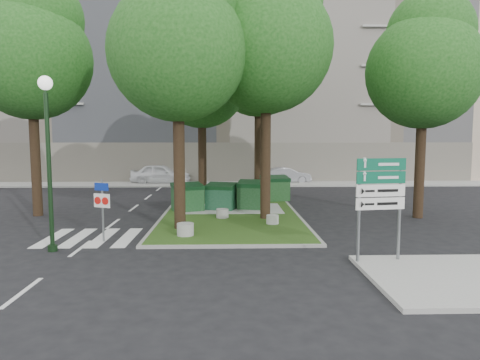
{
  "coord_description": "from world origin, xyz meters",
  "views": [
    {
      "loc": [
        0.38,
        -13.93,
        3.68
      ],
      "look_at": [
        0.84,
        2.51,
        2.0
      ],
      "focal_mm": 32.0,
      "sensor_mm": 36.0,
      "label": 1
    }
  ],
  "objects_px": {
    "tree_median_far": "(260,58)",
    "bollard_mid": "(222,213)",
    "street_lamp": "(48,143)",
    "car_white": "(161,174)",
    "tree_median_near_left": "(180,39)",
    "dumpster_d": "(275,188)",
    "tree_street_left": "(33,48)",
    "tree_street_right": "(426,61)",
    "litter_bin": "(266,187)",
    "tree_median_mid": "(203,74)",
    "car_silver": "(286,175)",
    "traffic_sign_pole": "(102,202)",
    "bollard_right": "(272,219)",
    "tree_median_near_right": "(268,34)",
    "dumpster_c": "(253,195)",
    "dumpster_b": "(221,197)",
    "bollard_left": "(185,229)",
    "dumpster_a": "(188,197)",
    "directional_sign": "(380,193)"
  },
  "relations": [
    {
      "from": "dumpster_a",
      "to": "car_white",
      "type": "height_order",
      "value": "car_white"
    },
    {
      "from": "tree_median_near_left",
      "to": "bollard_right",
      "type": "bearing_deg",
      "value": 10.97
    },
    {
      "from": "dumpster_d",
      "to": "tree_street_left",
      "type": "bearing_deg",
      "value": -173.69
    },
    {
      "from": "tree_median_near_left",
      "to": "dumpster_c",
      "type": "relative_size",
      "value": 6.15
    },
    {
      "from": "street_lamp",
      "to": "car_white",
      "type": "bearing_deg",
      "value": 88.75
    },
    {
      "from": "tree_median_far",
      "to": "tree_street_left",
      "type": "distance_m",
      "value": 12.29
    },
    {
      "from": "tree_street_left",
      "to": "traffic_sign_pole",
      "type": "height_order",
      "value": "tree_street_left"
    },
    {
      "from": "tree_median_mid",
      "to": "bollard_left",
      "type": "relative_size",
      "value": 16.36
    },
    {
      "from": "traffic_sign_pole",
      "to": "car_silver",
      "type": "bearing_deg",
      "value": 87.45
    },
    {
      "from": "tree_median_near_right",
      "to": "tree_street_left",
      "type": "height_order",
      "value": "tree_median_near_right"
    },
    {
      "from": "tree_median_near_left",
      "to": "tree_median_far",
      "type": "xyz_separation_m",
      "value": [
        3.7,
        9.5,
        1.0
      ]
    },
    {
      "from": "dumpster_b",
      "to": "bollard_left",
      "type": "distance_m",
      "value": 5.67
    },
    {
      "from": "bollard_right",
      "to": "car_silver",
      "type": "bearing_deg",
      "value": 80.31
    },
    {
      "from": "tree_median_near_left",
      "to": "dumpster_d",
      "type": "height_order",
      "value": "tree_median_near_left"
    },
    {
      "from": "tree_street_left",
      "to": "dumpster_d",
      "type": "xyz_separation_m",
      "value": [
        11.41,
        3.63,
        -6.86
      ]
    },
    {
      "from": "dumpster_c",
      "to": "dumpster_d",
      "type": "distance_m",
      "value": 3.07
    },
    {
      "from": "tree_median_far",
      "to": "dumpster_d",
      "type": "height_order",
      "value": "tree_median_far"
    },
    {
      "from": "dumpster_a",
      "to": "traffic_sign_pole",
      "type": "relative_size",
      "value": 0.78
    },
    {
      "from": "litter_bin",
      "to": "tree_street_right",
      "type": "bearing_deg",
      "value": -51.39
    },
    {
      "from": "tree_median_far",
      "to": "dumpster_d",
      "type": "bearing_deg",
      "value": -73.26
    },
    {
      "from": "traffic_sign_pole",
      "to": "dumpster_d",
      "type": "bearing_deg",
      "value": 74.62
    },
    {
      "from": "bollard_left",
      "to": "dumpster_a",
      "type": "bearing_deg",
      "value": 94.44
    },
    {
      "from": "traffic_sign_pole",
      "to": "car_white",
      "type": "distance_m",
      "value": 18.37
    },
    {
      "from": "tree_street_left",
      "to": "car_white",
      "type": "relative_size",
      "value": 2.41
    },
    {
      "from": "tree_median_far",
      "to": "bollard_right",
      "type": "height_order",
      "value": "tree_median_far"
    },
    {
      "from": "tree_street_right",
      "to": "bollard_left",
      "type": "bearing_deg",
      "value": -159.81
    },
    {
      "from": "directional_sign",
      "to": "bollard_mid",
      "type": "bearing_deg",
      "value": 116.81
    },
    {
      "from": "dumpster_a",
      "to": "bollard_mid",
      "type": "distance_m",
      "value": 2.57
    },
    {
      "from": "tree_median_near_right",
      "to": "bollard_right",
      "type": "xyz_separation_m",
      "value": [
        0.1,
        -1.3,
        -7.69
      ]
    },
    {
      "from": "dumpster_c",
      "to": "bollard_left",
      "type": "xyz_separation_m",
      "value": [
        -2.8,
        -5.67,
        -0.46
      ]
    },
    {
      "from": "tree_median_far",
      "to": "bollard_mid",
      "type": "height_order",
      "value": "tree_median_far"
    },
    {
      "from": "dumpster_d",
      "to": "bollard_mid",
      "type": "distance_m",
      "value": 5.86
    },
    {
      "from": "tree_median_near_left",
      "to": "car_silver",
      "type": "xyz_separation_m",
      "value": [
        6.37,
        16.94,
        -6.69
      ]
    },
    {
      "from": "dumpster_a",
      "to": "car_white",
      "type": "distance_m",
      "value": 13.18
    },
    {
      "from": "bollard_mid",
      "to": "street_lamp",
      "type": "distance_m",
      "value": 7.97
    },
    {
      "from": "bollard_right",
      "to": "dumpster_c",
      "type": "bearing_deg",
      "value": 98.75
    },
    {
      "from": "tree_street_left",
      "to": "tree_street_right",
      "type": "height_order",
      "value": "tree_street_left"
    },
    {
      "from": "bollard_right",
      "to": "litter_bin",
      "type": "height_order",
      "value": "litter_bin"
    },
    {
      "from": "dumpster_c",
      "to": "dumpster_d",
      "type": "relative_size",
      "value": 1.02
    },
    {
      "from": "tree_median_near_right",
      "to": "street_lamp",
      "type": "height_order",
      "value": "tree_median_near_right"
    },
    {
      "from": "tree_median_near_right",
      "to": "dumpster_d",
      "type": "bearing_deg",
      "value": 79.93
    },
    {
      "from": "tree_street_left",
      "to": "car_silver",
      "type": "xyz_separation_m",
      "value": [
        13.37,
        13.44,
        -7.02
      ]
    },
    {
      "from": "litter_bin",
      "to": "car_white",
      "type": "distance_m",
      "value": 9.9
    },
    {
      "from": "tree_median_near_left",
      "to": "car_silver",
      "type": "height_order",
      "value": "tree_median_near_left"
    },
    {
      "from": "dumpster_a",
      "to": "dumpster_c",
      "type": "height_order",
      "value": "dumpster_c"
    },
    {
      "from": "dumpster_a",
      "to": "dumpster_b",
      "type": "height_order",
      "value": "dumpster_a"
    },
    {
      "from": "tree_street_right",
      "to": "car_silver",
      "type": "bearing_deg",
      "value": 105.94
    },
    {
      "from": "litter_bin",
      "to": "tree_median_mid",
      "type": "bearing_deg",
      "value": -133.5
    },
    {
      "from": "street_lamp",
      "to": "tree_street_left",
      "type": "bearing_deg",
      "value": 116.18
    },
    {
      "from": "tree_street_left",
      "to": "bollard_right",
      "type": "distance_m",
      "value": 13.2
    }
  ]
}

